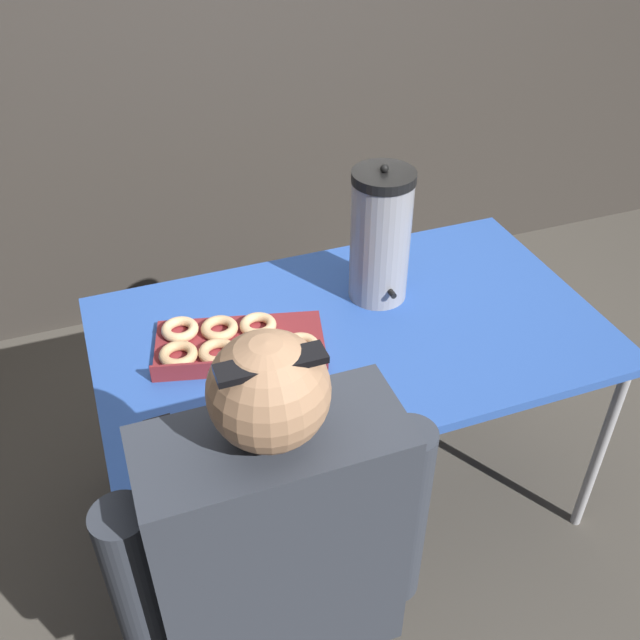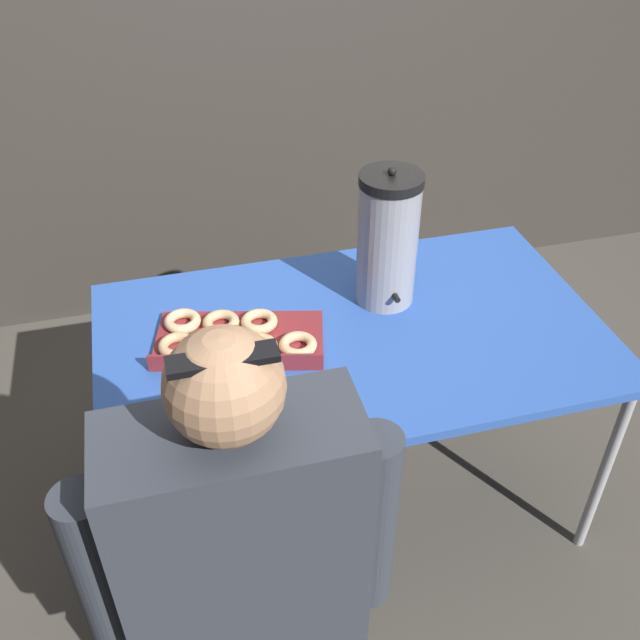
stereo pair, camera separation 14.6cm
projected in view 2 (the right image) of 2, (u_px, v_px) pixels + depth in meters
name	position (u px, v px, depth m)	size (l,w,h in m)	color
ground_plane	(347.00, 493.00, 2.42)	(12.00, 12.00, 0.00)	#4C473F
back_wall	(255.00, 7.00, 2.66)	(6.00, 0.11, 2.48)	#38332D
folding_table	(352.00, 343.00, 2.01)	(1.41, 0.84, 0.70)	#2D56B2
donut_box	(235.00, 338.00, 1.94)	(0.50, 0.34, 0.05)	maroon
coffee_urn	(388.00, 240.00, 2.00)	(0.18, 0.20, 0.42)	#939399
cell_phone	(152.00, 429.00, 1.69)	(0.07, 0.16, 0.01)	black
person_seated	(248.00, 595.00, 1.46)	(0.62, 0.25, 1.29)	#33332D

